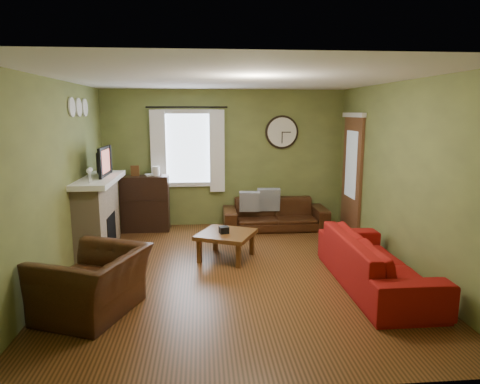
{
  "coord_description": "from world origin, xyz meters",
  "views": [
    {
      "loc": [
        -0.44,
        -5.61,
        2.18
      ],
      "look_at": [
        0.1,
        0.4,
        1.05
      ],
      "focal_mm": 32.0,
      "sensor_mm": 36.0,
      "label": 1
    }
  ],
  "objects": [
    {
      "name": "floor",
      "position": [
        0.0,
        0.0,
        0.0
      ],
      "size": [
        4.6,
        5.2,
        0.0
      ],
      "primitive_type": "cube",
      "color": "#532F15",
      "rests_on": "ground"
    },
    {
      "name": "ceiling",
      "position": [
        0.0,
        0.0,
        2.6
      ],
      "size": [
        4.6,
        5.2,
        0.0
      ],
      "primitive_type": "cube",
      "color": "white",
      "rests_on": "ground"
    },
    {
      "name": "wall_left",
      "position": [
        -2.3,
        0.0,
        1.3
      ],
      "size": [
        0.0,
        5.2,
        2.6
      ],
      "primitive_type": "cube",
      "color": "olive",
      "rests_on": "ground"
    },
    {
      "name": "wall_right",
      "position": [
        2.3,
        0.0,
        1.3
      ],
      "size": [
        0.0,
        5.2,
        2.6
      ],
      "primitive_type": "cube",
      "color": "olive",
      "rests_on": "ground"
    },
    {
      "name": "wall_back",
      "position": [
        0.0,
        2.6,
        1.3
      ],
      "size": [
        4.6,
        0.0,
        2.6
      ],
      "primitive_type": "cube",
      "color": "olive",
      "rests_on": "ground"
    },
    {
      "name": "wall_front",
      "position": [
        0.0,
        -2.6,
        1.3
      ],
      "size": [
        4.6,
        0.0,
        2.6
      ],
      "primitive_type": "cube",
      "color": "olive",
      "rests_on": "ground"
    },
    {
      "name": "fireplace",
      "position": [
        -2.1,
        1.15,
        0.55
      ],
      "size": [
        0.4,
        1.4,
        1.1
      ],
      "primitive_type": "cube",
      "color": "tan",
      "rests_on": "floor"
    },
    {
      "name": "firebox",
      "position": [
        -1.91,
        1.15,
        0.3
      ],
      "size": [
        0.04,
        0.6,
        0.55
      ],
      "primitive_type": "cube",
      "color": "black",
      "rests_on": "fireplace"
    },
    {
      "name": "mantel",
      "position": [
        -2.07,
        1.15,
        1.14
      ],
      "size": [
        0.58,
        1.6,
        0.08
      ],
      "primitive_type": "cube",
      "color": "white",
      "rests_on": "fireplace"
    },
    {
      "name": "tv",
      "position": [
        -2.05,
        1.3,
        1.35
      ],
      "size": [
        0.08,
        0.6,
        0.35
      ],
      "primitive_type": "imported",
      "rotation": [
        0.0,
        0.0,
        1.57
      ],
      "color": "black",
      "rests_on": "mantel"
    },
    {
      "name": "tv_screen",
      "position": [
        -1.97,
        1.3,
        1.41
      ],
      "size": [
        0.02,
        0.62,
        0.36
      ],
      "primitive_type": "cube",
      "color": "#994C3F",
      "rests_on": "mantel"
    },
    {
      "name": "medallion_left",
      "position": [
        -2.28,
        0.8,
        2.25
      ],
      "size": [
        0.28,
        0.28,
        0.03
      ],
      "primitive_type": "cylinder",
      "color": "white",
      "rests_on": "wall_left"
    },
    {
      "name": "medallion_mid",
      "position": [
        -2.28,
        1.15,
        2.25
      ],
      "size": [
        0.28,
        0.28,
        0.03
      ],
      "primitive_type": "cylinder",
      "color": "white",
      "rests_on": "wall_left"
    },
    {
      "name": "medallion_right",
      "position": [
        -2.28,
        1.5,
        2.25
      ],
      "size": [
        0.28,
        0.28,
        0.03
      ],
      "primitive_type": "cylinder",
      "color": "white",
      "rests_on": "wall_left"
    },
    {
      "name": "window_pane",
      "position": [
        -0.7,
        2.58,
        1.5
      ],
      "size": [
        1.0,
        0.02,
        1.3
      ],
      "primitive_type": null,
      "color": "silver",
      "rests_on": "wall_back"
    },
    {
      "name": "curtain_rod",
      "position": [
        -0.7,
        2.48,
        2.27
      ],
      "size": [
        0.03,
        0.03,
        1.5
      ],
      "primitive_type": "cylinder",
      "color": "black",
      "rests_on": "wall_back"
    },
    {
      "name": "curtain_left",
      "position": [
        -1.25,
        2.48,
        1.45
      ],
      "size": [
        0.28,
        0.04,
        1.55
      ],
      "primitive_type": "cube",
      "color": "white",
      "rests_on": "wall_back"
    },
    {
      "name": "curtain_right",
      "position": [
        -0.15,
        2.48,
        1.45
      ],
      "size": [
        0.28,
        0.04,
        1.55
      ],
      "primitive_type": "cube",
      "color": "white",
      "rests_on": "wall_back"
    },
    {
      "name": "wall_clock",
      "position": [
        1.1,
        2.55,
        1.8
      ],
      "size": [
        0.64,
        0.06,
        0.64
      ],
      "primitive_type": null,
      "color": "white",
      "rests_on": "wall_back"
    },
    {
      "name": "door",
      "position": [
        2.27,
        1.85,
        1.05
      ],
      "size": [
        0.05,
        0.9,
        2.1
      ],
      "primitive_type": "cube",
      "color": "brown",
      "rests_on": "floor"
    },
    {
      "name": "bookshelf",
      "position": [
        -1.5,
        2.25,
        0.51
      ],
      "size": [
        0.87,
        0.37,
        1.03
      ],
      "primitive_type": null,
      "color": "black",
      "rests_on": "floor"
    },
    {
      "name": "book",
      "position": [
        -1.47,
        2.26,
        0.96
      ],
      "size": [
        0.24,
        0.28,
        0.02
      ],
      "primitive_type": "imported",
      "rotation": [
        0.0,
        0.0,
        0.27
      ],
      "color": "#573316",
      "rests_on": "bookshelf"
    },
    {
      "name": "sofa_brown",
      "position": [
        0.92,
        2.16,
        0.28
      ],
      "size": [
        1.94,
        0.76,
        0.57
      ],
      "primitive_type": "imported",
      "color": "#32190C",
      "rests_on": "floor"
    },
    {
      "name": "pillow_left",
      "position": [
        0.81,
        2.23,
        0.55
      ],
      "size": [
        0.43,
        0.15,
        0.43
      ],
      "primitive_type": "cube",
      "rotation": [
        0.0,
        0.0,
        -0.05
      ],
      "color": "gray",
      "rests_on": "sofa_brown"
    },
    {
      "name": "pillow_right",
      "position": [
        0.43,
        2.09,
        0.55
      ],
      "size": [
        0.38,
        0.15,
        0.37
      ],
      "primitive_type": "cube",
      "rotation": [
        0.0,
        0.0,
        -0.09
      ],
      "color": "gray",
      "rests_on": "sofa_brown"
    },
    {
      "name": "sofa_red",
      "position": [
        1.73,
        -0.64,
        0.32
      ],
      "size": [
        0.87,
        2.22,
        0.65
      ],
      "primitive_type": "imported",
      "rotation": [
        0.0,
        0.0,
        1.57
      ],
      "color": "maroon",
      "rests_on": "floor"
    },
    {
      "name": "armchair",
      "position": [
        -1.64,
        -1.1,
        0.35
      ],
      "size": [
        1.28,
        1.35,
        0.7
      ],
      "primitive_type": "imported",
      "rotation": [
        0.0,
        0.0,
        -1.95
      ],
      "color": "#32190C",
      "rests_on": "floor"
    },
    {
      "name": "coffee_table",
      "position": [
        -0.09,
        0.56,
        0.2
      ],
      "size": [
        1.01,
        1.01,
        0.41
      ],
      "primitive_type": null,
      "rotation": [
        0.0,
        0.0,
        -0.43
      ],
      "color": "#573316",
      "rests_on": "floor"
    },
    {
      "name": "tissue_box",
      "position": [
        -0.13,
        0.53,
        0.4
      ],
      "size": [
        0.16,
        0.16,
        0.1
      ],
      "primitive_type": "cube",
      "rotation": [
        0.0,
        0.0,
        0.24
      ],
      "color": "black",
      "rests_on": "coffee_table"
    },
    {
      "name": "wine_glass_a",
      "position": [
        -2.05,
        0.6,
        1.28
      ],
      "size": [
        0.07,
        0.07,
        0.21
      ],
      "primitive_type": null,
      "color": "white",
      "rests_on": "mantel"
    },
    {
      "name": "wine_glass_b",
      "position": [
        -2.05,
        0.68,
        1.29
      ],
      "size": [
        0.07,
        0.07,
        0.21
      ],
      "primitive_type": null,
      "color": "white",
      "rests_on": "mantel"
    }
  ]
}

